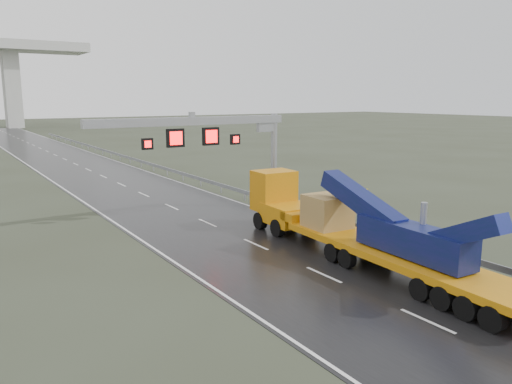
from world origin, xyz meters
TOP-DOWN VIEW (x-y plane):
  - ground at (0.00, 0.00)m, footprint 400.00×400.00m
  - road at (0.00, 40.00)m, footprint 11.00×200.00m
  - guardrail at (6.10, 30.00)m, footprint 0.20×140.00m
  - sign_gantry at (2.10, 17.99)m, footprint 14.90×1.20m
  - heavy_haul_truck at (3.01, 6.11)m, footprint 3.69×19.24m
  - exit_sign_pair at (9.00, 10.79)m, footprint 1.32×0.20m
  - striped_barrier at (7.22, 18.95)m, footprint 0.70×0.56m

SIDE VIEW (x-z plane):
  - ground at x=0.00m, z-range 0.00..0.00m
  - road at x=0.00m, z-range 0.00..0.02m
  - striped_barrier at x=7.22m, z-range 0.00..1.04m
  - guardrail at x=6.10m, z-range 0.00..1.40m
  - exit_sign_pair at x=9.00m, z-range 0.45..2.72m
  - heavy_haul_truck at x=3.01m, z-range -0.51..3.99m
  - sign_gantry at x=2.10m, z-range 1.90..9.33m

